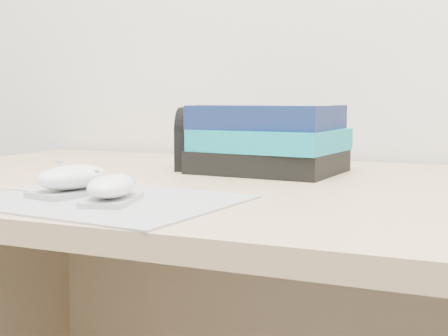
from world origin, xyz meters
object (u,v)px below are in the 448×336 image
at_px(mouse_front, 112,188).
at_px(pouch, 213,140).
at_px(book_stack, 269,139).
at_px(mouse_rear, 73,180).
at_px(desk, 323,319).

distance_m(mouse_front, pouch, 0.40).
xyz_separation_m(mouse_front, book_stack, (0.07, 0.41, 0.04)).
bearing_deg(mouse_front, mouse_rear, 158.69).
bearing_deg(book_stack, mouse_front, -99.08).
bearing_deg(desk, mouse_front, -119.63).
distance_m(mouse_rear, mouse_front, 0.09).
bearing_deg(book_stack, pouch, -176.17).
xyz_separation_m(desk, pouch, (-0.23, 0.07, 0.29)).
distance_m(desk, book_stack, 0.33).
distance_m(mouse_front, book_stack, 0.42).
relative_size(mouse_rear, pouch, 0.87).
bearing_deg(mouse_front, book_stack, 80.92).
relative_size(mouse_front, pouch, 0.77).
xyz_separation_m(mouse_rear, book_stack, (0.15, 0.37, 0.04)).
xyz_separation_m(mouse_front, pouch, (-0.04, 0.40, 0.04)).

